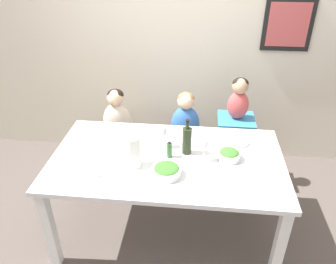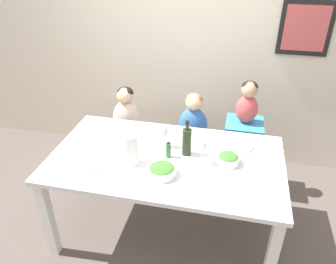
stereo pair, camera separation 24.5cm
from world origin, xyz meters
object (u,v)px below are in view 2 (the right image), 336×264
person_child_center (193,120)px  wine_glass_far (164,132)px  person_child_left (126,113)px  wine_glass_near (202,148)px  chair_far_center (192,149)px  chair_far_left (128,141)px  wine_bottle (187,141)px  dinner_plate_back_right (240,145)px  person_baby_right (248,101)px  chair_right_highchair (243,138)px  salad_bowl_large (162,170)px  paper_towel_roll (130,149)px  dinner_plate_front_left (91,164)px  dinner_plate_back_left (120,130)px  salad_bowl_small (228,159)px

person_child_center → wine_glass_far: 0.63m
person_child_left → wine_glass_near: (0.84, -0.73, 0.19)m
chair_far_center → wine_glass_near: wine_glass_near is taller
chair_far_left → wine_glass_far: size_ratio=2.38×
wine_glass_near → wine_glass_far: (-0.32, 0.15, 0.00)m
wine_bottle → chair_far_center: bearing=93.9°
dinner_plate_back_right → person_baby_right: bearing=85.5°
person_child_left → wine_glass_far: 0.80m
wine_glass_near → chair_right_highchair: bearing=67.5°
wine_bottle → person_child_center: bearing=93.9°
chair_far_center → person_child_center: person_child_center is taller
wine_glass_far → wine_glass_near: bearing=-25.6°
chair_right_highchair → person_child_center: person_child_center is taller
chair_far_center → dinner_plate_back_right: dinner_plate_back_right is taller
person_child_center → salad_bowl_large: person_child_center is taller
chair_right_highchair → paper_towel_roll: 1.21m
chair_right_highchair → person_child_center: 0.49m
wine_bottle → wine_glass_near: (0.13, -0.09, 0.01)m
chair_far_center → dinner_plate_back_right: bearing=-45.2°
dinner_plate_front_left → dinner_plate_back_left: size_ratio=1.00×
salad_bowl_large → dinner_plate_back_right: (0.52, 0.49, -0.03)m
chair_far_center → salad_bowl_large: (-0.08, -0.93, 0.42)m
person_child_center → dinner_plate_back_left: bearing=-143.4°
person_baby_right → chair_far_center: bearing=-179.8°
wine_glass_near → dinner_plate_back_right: bearing=47.3°
person_child_center → paper_towel_roll: (-0.33, -0.85, 0.18)m
chair_far_left → dinner_plate_back_left: 0.59m
chair_far_center → person_child_left: person_child_left is taller
dinner_plate_front_left → person_child_center: bearing=56.7°
person_child_left → dinner_plate_back_right: 1.19m
chair_far_center → salad_bowl_small: (0.36, -0.70, 0.42)m
wine_glass_far → dinner_plate_back_right: bearing=13.1°
person_baby_right → paper_towel_roll: bearing=-133.5°
chair_right_highchair → salad_bowl_large: salad_bowl_large is taller
chair_far_center → person_baby_right: size_ratio=1.13×
person_child_left → wine_glass_far: bearing=-48.2°
person_baby_right → wine_glass_near: size_ratio=2.11×
person_child_center → person_baby_right: 0.54m
dinner_plate_front_left → dinner_plate_back_right: bearing=25.0°
dinner_plate_back_left → chair_right_highchair: bearing=22.0°
dinner_plate_front_left → person_baby_right: bearing=40.6°
person_child_center → salad_bowl_small: (0.36, -0.70, 0.10)m
person_child_left → wine_glass_near: bearing=-41.2°
wine_glass_far → dinner_plate_front_left: bearing=-142.8°
chair_far_center → dinner_plate_front_left: 1.19m
person_baby_right → salad_bowl_small: bearing=-99.2°
chair_far_center → person_child_left: size_ratio=0.85×
paper_towel_roll → chair_right_highchair: bearing=46.4°
chair_far_center → wine_glass_far: size_ratio=2.38×
wine_glass_near → dinner_plate_back_left: bearing=157.6°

